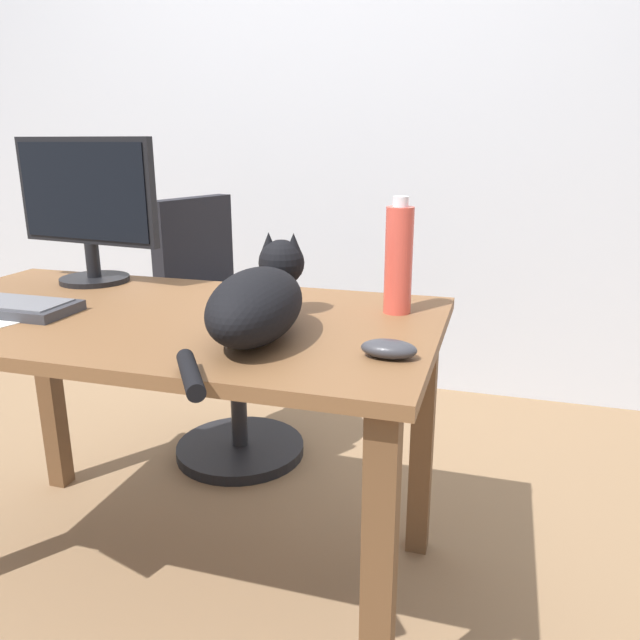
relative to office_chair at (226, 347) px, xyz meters
name	(u,v)px	position (x,y,z in m)	size (l,w,h in m)	color
ground_plane	(177,573)	(0.16, -0.70, -0.42)	(8.00, 8.00, 0.00)	#846647
back_wall	(331,107)	(0.16, 0.87, 0.88)	(6.00, 0.04, 2.60)	silver
desk	(160,356)	(0.16, -0.70, 0.22)	(1.36, 0.73, 0.75)	brown
office_chair	(226,347)	(0.00, 0.00, 0.00)	(0.50, 0.48, 0.96)	black
monitor	(87,205)	(-0.21, -0.44, 0.55)	(0.48, 0.20, 0.41)	black
cat	(259,300)	(0.47, -0.80, 0.41)	(0.21, 0.61, 0.20)	black
computer_mouse	(389,349)	(0.76, -0.85, 0.35)	(0.11, 0.06, 0.04)	#333338
water_bottle	(399,259)	(0.71, -0.52, 0.46)	(0.07, 0.07, 0.28)	#D84C3D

